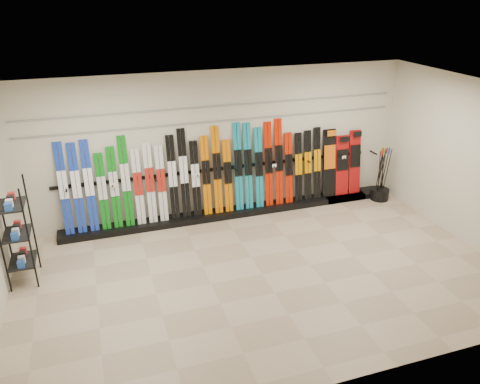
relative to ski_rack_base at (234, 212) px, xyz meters
name	(u,v)px	position (x,y,z in m)	size (l,w,h in m)	color
floor	(262,274)	(-0.22, -2.28, -0.06)	(8.00, 8.00, 0.00)	gray
back_wall	(220,145)	(-0.22, 0.22, 1.44)	(8.00, 8.00, 0.00)	beige
right_wall	(471,164)	(3.78, -2.28, 1.44)	(5.00, 5.00, 0.00)	beige
ceiling	(266,96)	(-0.22, -2.28, 2.94)	(8.00, 8.00, 0.00)	silver
ski_rack_base	(234,212)	(0.00, 0.00, 0.00)	(8.00, 0.40, 0.12)	black
skis	(200,176)	(-0.68, 0.07, 0.89)	(5.37, 0.28, 1.83)	#1835A7
snowboards	(341,164)	(2.53, 0.07, 0.77)	(0.93, 0.23, 1.50)	black
accessory_rack	(17,233)	(-3.97, -1.19, 0.80)	(0.40, 0.60, 1.73)	black
pole_bin	(379,194)	(3.38, -0.28, 0.07)	(0.41, 0.41, 0.25)	black
ski_poles	(382,174)	(3.38, -0.26, 0.55)	(0.37, 0.28, 1.18)	black
slatwall_rail_0	(219,121)	(-0.22, 0.20, 1.94)	(7.60, 0.02, 0.03)	gray
slatwall_rail_1	(219,106)	(-0.22, 0.20, 2.24)	(7.60, 0.02, 0.03)	gray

